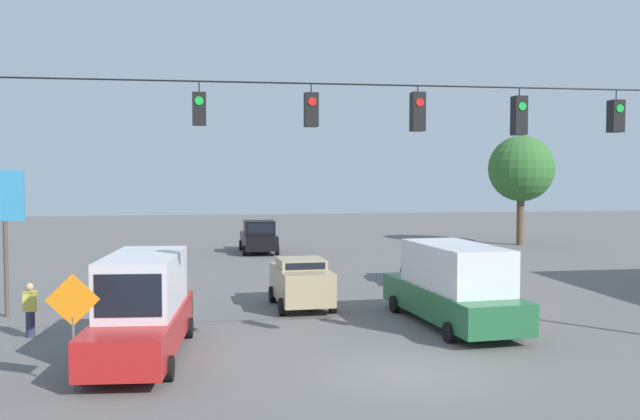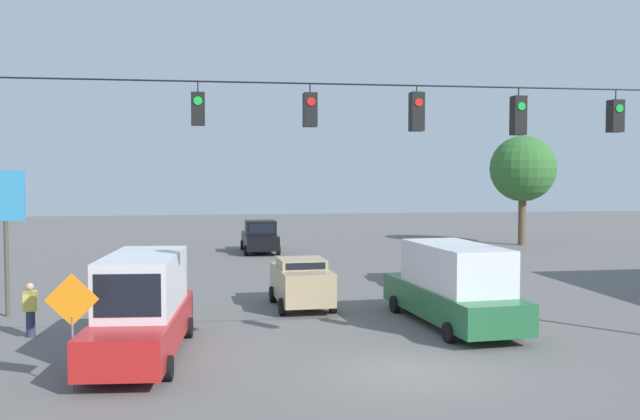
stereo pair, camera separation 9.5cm
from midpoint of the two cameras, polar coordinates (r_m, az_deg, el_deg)
ground_plane at (r=19.25m, az=7.15°, el=-12.83°), size 140.00×140.00×0.00m
overhead_signal_span at (r=17.90m, az=8.09°, el=3.09°), size 23.88×0.38×8.02m
pickup_truck_black_withflow_deep at (r=46.54m, az=-4.77°, el=-2.21°), size 2.34×5.21×2.12m
box_truck_red_parked_shoulder at (r=21.09m, az=-13.90°, el=-7.49°), size 2.80×7.35×2.90m
box_truck_green_crossing_near at (r=24.87m, az=10.70°, el=-5.94°), size 3.00×7.60×2.81m
sedan_tan_withflow_mid at (r=27.73m, az=-1.40°, el=-5.77°), size 2.26×4.21×1.91m
sedan_white_oncoming_far at (r=33.92m, az=8.78°, el=-4.16°), size 2.17×4.27×1.94m
traffic_cone_nearest at (r=20.61m, az=-14.48°, el=-10.93°), size 0.40×0.40×0.63m
traffic_cone_second at (r=24.19m, az=-13.69°, el=-8.82°), size 0.40×0.40×0.63m
traffic_cone_third at (r=27.58m, az=-12.73°, el=-7.35°), size 0.40×0.40×0.63m
work_zone_sign at (r=18.21m, az=-19.09°, el=-7.47°), size 1.27×0.06×2.84m
pedestrian at (r=24.69m, az=-22.06°, el=-7.40°), size 0.40×0.28×1.73m
tree_horizon_left at (r=52.95m, az=15.97°, el=3.16°), size 4.70×4.70×7.84m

